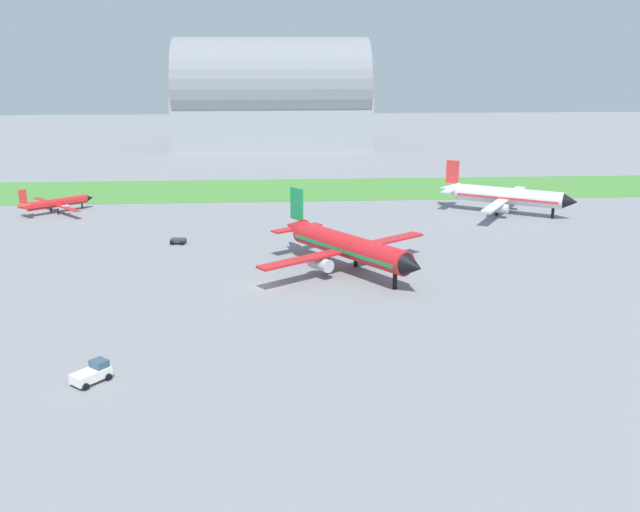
{
  "coord_description": "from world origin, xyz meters",
  "views": [
    {
      "loc": [
        1.55,
        -87.46,
        29.51
      ],
      "look_at": [
        7.61,
        4.2,
        3.0
      ],
      "focal_mm": 38.52,
      "sensor_mm": 36.0,
      "label": 1
    }
  ],
  "objects_px": {
    "airplane_taxiing_turboprop": "(56,203)",
    "pushback_tug_near_gate": "(92,373)",
    "airplane_midfield_jet": "(347,246)",
    "airplane_parked_jet_far": "(506,196)",
    "baggage_cart_midfield": "(178,241)"
  },
  "relations": [
    {
      "from": "airplane_taxiing_turboprop",
      "to": "pushback_tug_near_gate",
      "type": "height_order",
      "value": "airplane_taxiing_turboprop"
    },
    {
      "from": "airplane_parked_jet_far",
      "to": "baggage_cart_midfield",
      "type": "distance_m",
      "value": 64.23
    },
    {
      "from": "airplane_taxiing_turboprop",
      "to": "pushback_tug_near_gate",
      "type": "xyz_separation_m",
      "value": [
        25.79,
        -75.95,
        -1.1
      ]
    },
    {
      "from": "airplane_parked_jet_far",
      "to": "baggage_cart_midfield",
      "type": "xyz_separation_m",
      "value": [
        -61.27,
        -19.04,
        -2.95
      ]
    },
    {
      "from": "airplane_midfield_jet",
      "to": "airplane_parked_jet_far",
      "type": "bearing_deg",
      "value": 100.71
    },
    {
      "from": "airplane_parked_jet_far",
      "to": "airplane_midfield_jet",
      "type": "bearing_deg",
      "value": -102.15
    },
    {
      "from": "pushback_tug_near_gate",
      "to": "baggage_cart_midfield",
      "type": "height_order",
      "value": "pushback_tug_near_gate"
    },
    {
      "from": "airplane_midfield_jet",
      "to": "pushback_tug_near_gate",
      "type": "bearing_deg",
      "value": -74.65
    },
    {
      "from": "baggage_cart_midfield",
      "to": "airplane_midfield_jet",
      "type": "bearing_deg",
      "value": -24.52
    },
    {
      "from": "airplane_parked_jet_far",
      "to": "baggage_cart_midfield",
      "type": "bearing_deg",
      "value": -130.65
    },
    {
      "from": "airplane_taxiing_turboprop",
      "to": "baggage_cart_midfield",
      "type": "relative_size",
      "value": 5.57
    },
    {
      "from": "airplane_taxiing_turboprop",
      "to": "airplane_midfield_jet",
      "type": "distance_m",
      "value": 68.31
    },
    {
      "from": "airplane_taxiing_turboprop",
      "to": "pushback_tug_near_gate",
      "type": "bearing_deg",
      "value": -112.44
    },
    {
      "from": "airplane_parked_jet_far",
      "to": "baggage_cart_midfield",
      "type": "relative_size",
      "value": 9.38
    },
    {
      "from": "airplane_midfield_jet",
      "to": "pushback_tug_near_gate",
      "type": "height_order",
      "value": "airplane_midfield_jet"
    }
  ]
}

